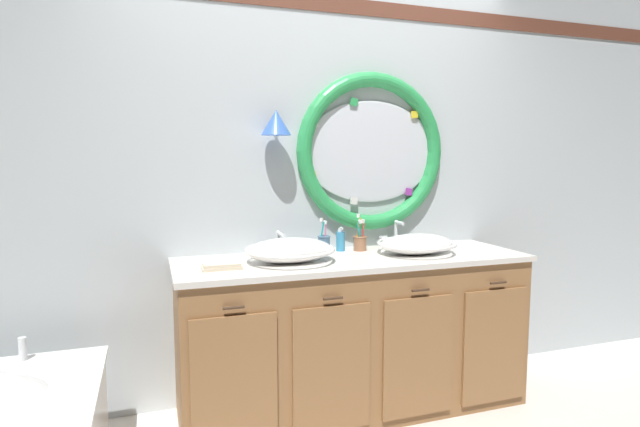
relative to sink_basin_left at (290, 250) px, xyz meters
The scene contains 10 objects.
back_wall_assembly 0.60m from the sink_basin_left, 51.01° to the left, with size 6.40×0.26×2.60m.
vanity_counter 0.63m from the sink_basin_left, ahead, with size 1.97×0.65×0.88m.
sink_basin_left is the anchor object (origin of this frame).
sink_basin_right 0.76m from the sink_basin_left, ahead, with size 0.45×0.45×0.11m.
faucet_set_left 0.24m from the sink_basin_left, 90.00° to the left, with size 0.24×0.15×0.14m.
faucet_set_right 0.80m from the sink_basin_left, 18.19° to the left, with size 0.23×0.12×0.17m.
toothbrush_holder_left 0.32m from the sink_basin_left, 37.05° to the left, with size 0.08×0.08×0.21m.
toothbrush_holder_right 0.52m from the sink_basin_left, 21.63° to the left, with size 0.09×0.09×0.22m.
soap_dispenser 0.43m from the sink_basin_left, 30.66° to the left, with size 0.05×0.06×0.14m.
folded_hand_towel 0.37m from the sink_basin_left, behind, with size 0.20×0.12×0.03m.
Camera 1 is at (-0.97, -2.32, 1.42)m, focal length 28.32 mm.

